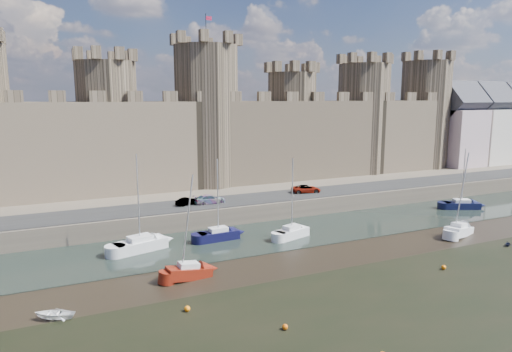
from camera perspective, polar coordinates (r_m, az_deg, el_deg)
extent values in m
plane|color=black|center=(38.07, 15.90, -17.43)|extent=(160.00, 160.00, 0.00)
cube|color=black|center=(56.95, 0.00, -7.69)|extent=(160.00, 12.00, 0.08)
cube|color=#4C443A|center=(89.76, -9.57, -0.53)|extent=(160.00, 60.00, 2.50)
cube|color=black|center=(65.21, -3.65, -3.16)|extent=(160.00, 7.00, 0.10)
cube|color=#42382B|center=(77.17, -7.43, 4.04)|extent=(100.00, 9.00, 14.00)
cylinder|color=#42382B|center=(74.05, -17.94, 5.73)|extent=(9.00, 9.00, 20.00)
cylinder|color=#42382B|center=(77.46, -6.08, 7.43)|extent=(11.00, 11.00, 23.00)
cylinder|color=black|center=(78.15, -6.27, 17.74)|extent=(0.10, 0.10, 5.00)
cube|color=#A41537|center=(78.57, -5.93, 19.03)|extent=(1.00, 0.03, 0.60)
cylinder|color=#42382B|center=(84.01, 4.41, 6.27)|extent=(9.00, 9.00, 19.00)
cylinder|color=#42382B|center=(92.74, 13.18, 7.00)|extent=(10.00, 10.00, 21.00)
cylinder|color=#42382B|center=(103.26, 20.30, 7.19)|extent=(10.00, 10.00, 22.00)
cube|color=beige|center=(107.97, 23.92, 4.39)|extent=(8.50, 9.00, 12.00)
cube|color=#38383F|center=(107.63, 24.21, 8.41)|extent=(8.50, 9.05, 9.05)
cube|color=silver|center=(114.84, 26.92, 4.44)|extent=(8.50, 9.00, 12.00)
cube|color=#38383F|center=(114.52, 27.22, 8.23)|extent=(8.50, 9.05, 9.05)
imported|color=gray|center=(63.38, -8.56, -3.17)|extent=(3.51, 2.10, 1.09)
imported|color=gray|center=(63.91, -5.81, -2.91)|extent=(4.46, 1.83, 1.29)
imported|color=gray|center=(71.12, 6.29, -1.63)|extent=(4.84, 2.91, 1.26)
cube|color=silver|center=(53.66, -14.26, -8.40)|extent=(6.29, 3.78, 1.20)
cube|color=silver|center=(53.39, -14.30, -7.51)|extent=(2.95, 2.24, 0.55)
cylinder|color=silver|center=(52.22, -14.52, -2.65)|extent=(0.14, 0.14, 9.81)
cube|color=black|center=(55.98, -4.73, -7.42)|extent=(5.05, 2.19, 1.08)
cube|color=silver|center=(55.76, -4.74, -6.65)|extent=(2.27, 1.47, 0.49)
cylinder|color=silver|center=(54.72, -4.80, -2.45)|extent=(0.14, 0.14, 8.85)
cube|color=silver|center=(56.85, 4.49, -7.15)|extent=(4.90, 3.05, 1.08)
cube|color=silver|center=(56.63, 4.50, -6.39)|extent=(2.31, 1.79, 0.49)
cylinder|color=silver|center=(55.61, 4.56, -2.27)|extent=(0.14, 0.14, 8.81)
cube|color=black|center=(77.87, 24.28, -3.36)|extent=(5.70, 4.07, 1.02)
cube|color=silver|center=(77.72, 24.31, -2.83)|extent=(2.75, 2.29, 0.46)
cylinder|color=silver|center=(77.01, 24.52, 0.03)|extent=(0.14, 0.14, 8.32)
cube|color=maroon|center=(45.18, -8.40, -11.89)|extent=(4.49, 2.14, 1.10)
cube|color=silver|center=(44.89, -8.43, -10.94)|extent=(2.04, 1.38, 0.50)
cylinder|color=silver|center=(43.57, -8.57, -5.69)|extent=(0.14, 0.14, 9.04)
cube|color=white|center=(63.07, 24.02, -6.32)|extent=(5.21, 3.43, 1.14)
cube|color=silver|center=(62.85, 24.07, -5.59)|extent=(2.48, 1.98, 0.52)
cylinder|color=silver|center=(61.89, 24.36, -1.65)|extent=(0.14, 0.14, 9.34)
imported|color=white|center=(40.63, -23.85, -15.62)|extent=(3.43, 2.85, 0.61)
imported|color=black|center=(61.25, 28.95, -7.44)|extent=(1.36, 1.25, 0.59)
sphere|color=#DC5A09|center=(36.01, 3.65, -18.31)|extent=(0.45, 0.45, 0.45)
sphere|color=orange|center=(38.95, -8.59, -16.08)|extent=(0.49, 0.49, 0.49)
sphere|color=orange|center=(50.62, 22.41, -10.51)|extent=(0.48, 0.48, 0.48)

